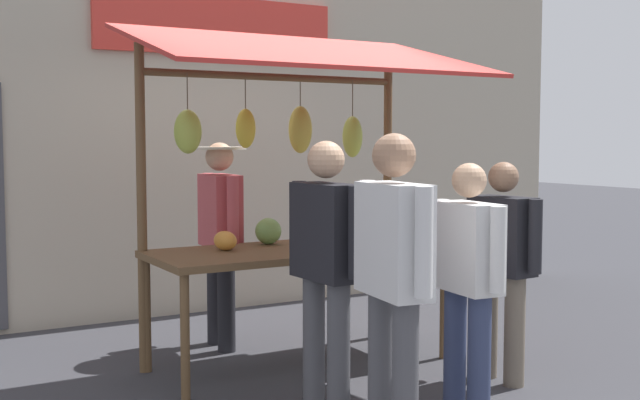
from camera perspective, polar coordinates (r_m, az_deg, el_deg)
ground_plane at (r=6.07m, az=-1.44°, el=-11.65°), size 40.00×40.00×0.00m
street_backdrop at (r=7.82m, az=-9.54°, el=4.48°), size 9.00×0.30×3.40m
market_stall at (r=5.87m, az=-1.74°, el=3.04°), size 2.50×1.46×2.50m
vendor_with_sunhat at (r=6.41m, az=-7.14°, el=-1.93°), size 0.43×0.70×1.65m
shopper_with_shopping_bag at (r=5.63m, az=12.86°, el=-4.02°), size 0.25×0.66×1.52m
shopper_with_ponytail at (r=4.92m, az=10.51°, el=-5.09°), size 0.26×0.67×1.53m
shopper_in_grey_tee at (r=4.86m, az=0.43°, el=-4.01°), size 0.25×0.71×1.67m
shopper_in_striped_shirt at (r=4.26m, az=5.25°, el=-4.81°), size 0.28×0.72×1.71m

